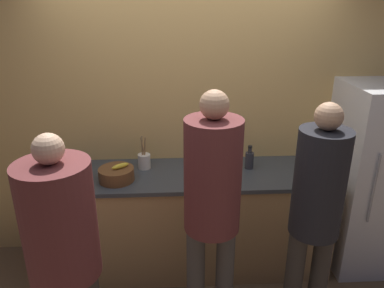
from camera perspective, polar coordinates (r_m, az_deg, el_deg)
wall_back at (r=3.39m, az=-0.50°, el=3.74°), size 5.20×0.06×2.60m
counter at (r=3.44m, az=-0.20°, el=-11.32°), size 2.43×0.70×0.94m
refrigerator at (r=3.69m, az=26.10°, el=-4.72°), size 0.70×0.70×1.69m
person_left at (r=2.33m, az=-19.23°, el=-13.50°), size 0.42×0.42×1.68m
person_center at (r=2.49m, az=3.10°, el=-8.03°), size 0.37×0.37×1.83m
person_right at (r=2.66m, az=18.41°, el=-8.98°), size 0.34×0.34×1.75m
fruit_bowl at (r=3.11m, az=-11.43°, el=-4.52°), size 0.29×0.29×0.15m
utensil_crock at (r=3.28m, az=-7.29°, el=-2.52°), size 0.11×0.11×0.29m
bottle_dark at (r=3.29m, az=8.73°, el=-2.35°), size 0.07×0.07×0.21m
bottle_clear at (r=3.35m, az=3.67°, el=-1.66°), size 0.08×0.08×0.22m
cup_black at (r=3.28m, az=17.63°, el=-4.06°), size 0.09×0.09×0.08m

